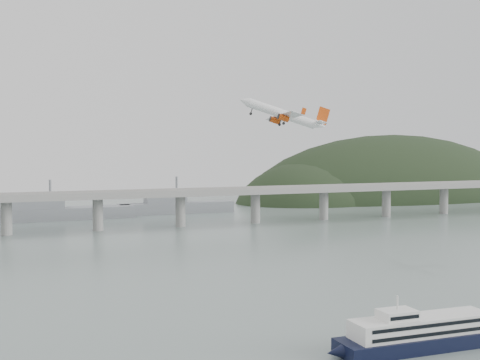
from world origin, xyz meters
name	(u,v)px	position (x,y,z in m)	size (l,w,h in m)	color
ground	(307,304)	(0.00, 0.00, 0.00)	(900.00, 900.00, 0.00)	slate
bridge	(146,199)	(-1.15, 200.00, 17.65)	(800.00, 22.00, 23.90)	gray
headland	(406,218)	(285.18, 331.75, -19.34)	(365.00, 155.00, 156.00)	black
ferry	(421,333)	(4.91, -49.30, 3.69)	(72.11, 13.30, 13.60)	black
airliner	(284,115)	(23.27, 63.96, 62.01)	(39.91, 36.35, 14.74)	white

